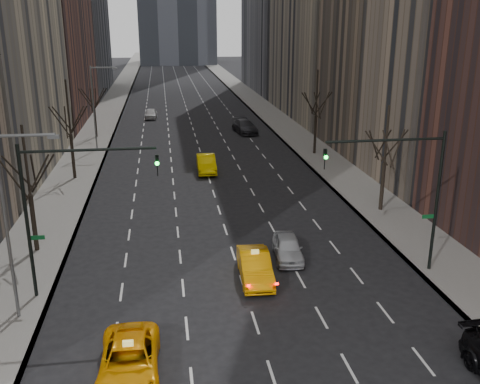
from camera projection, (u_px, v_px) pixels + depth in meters
name	position (u px, v px, depth m)	size (l,w,h in m)	color
sidewalk_left	(108.00, 113.00, 82.08)	(4.50, 320.00, 0.15)	slate
sidewalk_right	(264.00, 109.00, 85.45)	(4.50, 320.00, 0.15)	slate
tree_lw_b	(30.00, 195.00, 32.03)	(3.36, 3.50, 7.82)	black
tree_lw_c	(71.00, 135.00, 47.00)	(3.36, 3.50, 8.74)	black
tree_lw_d	(94.00, 109.00, 64.09)	(3.36, 3.50, 7.36)	black
tree_rw_b	(384.00, 163.00, 39.10)	(3.36, 3.50, 7.82)	black
tree_rw_c	(316.00, 117.00, 55.95)	(3.36, 3.50, 8.74)	black
traffic_mast_left	(60.00, 196.00, 26.23)	(6.69, 0.39, 8.00)	black
traffic_mast_right	(410.00, 181.00, 28.74)	(6.69, 0.39, 8.00)	black
streetlight_near	(12.00, 209.00, 24.07)	(2.83, 0.22, 9.00)	slate
streetlight_far	(96.00, 100.00, 57.03)	(2.83, 0.22, 9.00)	slate
taxi_suv	(129.00, 361.00, 21.36)	(2.38, 5.16, 1.43)	#FFA505
taxi_sedan	(255.00, 266.00, 29.45)	(1.64, 4.69, 1.55)	#FFA105
silver_sedan_ahead	(288.00, 248.00, 32.08)	(1.64, 4.07, 1.39)	#AFB2B8
far_taxi	(206.00, 164.00, 50.39)	(1.70, 4.88, 1.61)	yellow
far_suv_grey	(245.00, 126.00, 67.86)	(2.28, 5.60, 1.62)	#2A2A2E
far_car_white	(151.00, 114.00, 77.85)	(1.66, 4.12, 1.40)	silver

